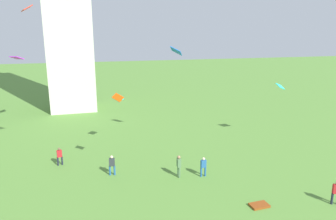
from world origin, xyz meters
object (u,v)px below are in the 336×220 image
Objects in this scene: person_0 at (203,166)px; kite_flying_0 at (280,86)px; kite_bundle_0 at (259,205)px; kite_flying_5 at (27,8)px; person_3 at (179,165)px; kite_flying_2 at (176,51)px; person_1 at (60,155)px; person_2 at (112,164)px; kite_flying_1 at (118,97)px; person_4 at (336,191)px; kite_flying_4 at (119,98)px; kite_flying_3 at (17,58)px.

kite_flying_0 reaches higher than person_0.
kite_flying_5 is at bearing 129.98° from kite_bundle_0.
person_0 is at bearing 28.33° from kite_flying_5.
person_3 is 11.29m from kite_flying_2.
person_2 is (4.12, -3.20, 0.04)m from person_1.
person_2 is (-6.93, 2.25, 0.03)m from person_0.
kite_flying_1 is 0.76× the size of kite_bundle_0.
person_4 is at bearing -132.67° from kite_flying_0.
kite_flying_2 reaches higher than person_1.
person_0 is 10.74m from kite_flying_4.
person_0 is 22.48m from kite_flying_5.
kite_flying_5 reaches higher than kite_flying_3.
kite_bundle_0 is (1.86, -5.16, -0.83)m from person_0.
person_2 is at bearing 13.48° from kite_flying_5.
person_1 is 9.29m from kite_flying_3.
person_4 is (6.83, -6.31, 0.03)m from person_0.
kite_flying_3 reaches higher than person_2.
kite_flying_0 is 0.86× the size of kite_flying_3.
kite_flying_4 is 0.66× the size of kite_flying_5.
person_3 is 1.07× the size of person_4.
kite_flying_2 is (0.12, 7.70, 8.54)m from person_0.
person_1 is 1.29× the size of kite_bundle_0.
person_4 is at bearing -101.72° from kite_flying_4.
kite_flying_2 is 7.13m from kite_flying_4.
kite_flying_2 is (6.35, 5.34, 3.14)m from kite_flying_1.
kite_flying_0 is 17.47m from kite_flying_1.
kite_flying_0 is at bearing -141.13° from kite_flying_3.
person_1 is 0.95× the size of person_2.
kite_flying_3 is (-20.91, 15.13, 8.08)m from person_4.
kite_flying_4 is at bearing -152.21° from person_3.
kite_flying_3 reaches higher than kite_bundle_0.
kite_flying_2 reaches higher than person_4.
person_3 is at bearing -59.61° from kite_flying_2.
person_1 is at bearing 177.43° from kite_flying_3.
person_0 is 0.90× the size of person_3.
person_1 is 1.46× the size of kite_flying_4.
kite_flying_1 reaches higher than kite_flying_4.
kite_flying_2 is at bearing 51.08° from kite_flying_5.
kite_flying_5 is (-13.50, 5.30, 4.00)m from kite_flying_2.
kite_flying_0 is at bearing 116.94° from person_3.
kite_flying_2 is at bearing 49.82° from person_2.
person_1 reaches higher than kite_bundle_0.
kite_flying_2 reaches higher than person_0.
person_4 is at bearing -43.42° from person_0.
person_0 is at bearing 79.21° from person_3.
person_2 is 1.78× the size of kite_flying_1.
kite_flying_0 is at bearing 36.86° from kite_flying_2.
kite_flying_1 is at bearing 20.95° from person_2.
kite_flying_0 is 1.01× the size of kite_flying_4.
person_0 is 9.30m from person_4.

